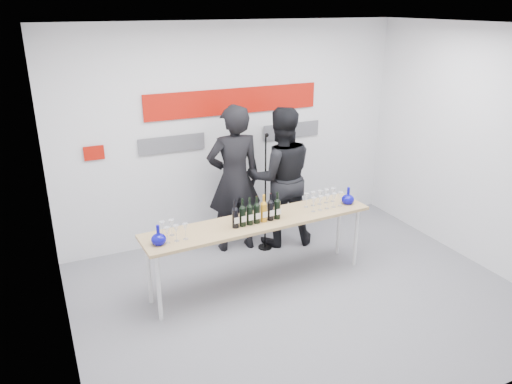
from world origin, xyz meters
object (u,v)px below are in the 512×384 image
tasting_table (260,225)px  presenter_left (234,179)px  presenter_right (280,177)px  mic_stand (265,215)px

tasting_table → presenter_left: presenter_left is taller
presenter_left → presenter_right: (0.65, -0.09, -0.04)m
presenter_right → tasting_table: bearing=64.8°
presenter_right → mic_stand: size_ratio=1.17×
presenter_left → presenter_right: bearing=178.2°
presenter_right → mic_stand: presenter_right is taller
tasting_table → mic_stand: mic_stand is taller
tasting_table → mic_stand: bearing=57.3°
tasting_table → presenter_left: (0.09, 0.99, 0.23)m
presenter_left → presenter_right: presenter_left is taller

